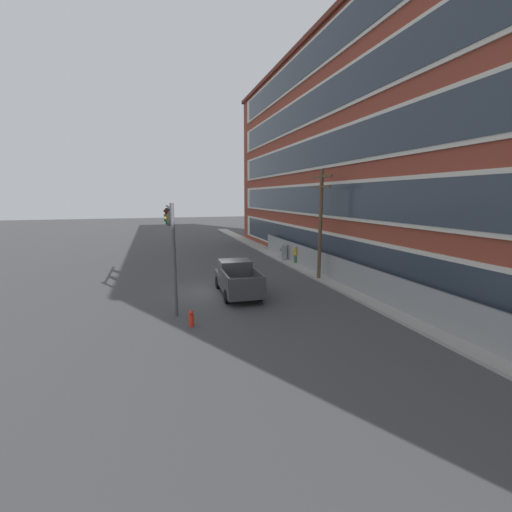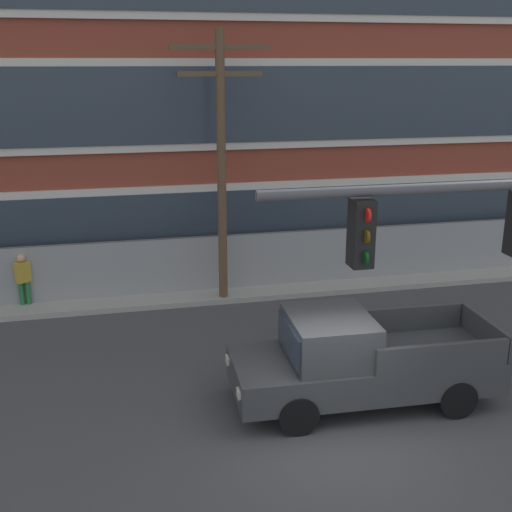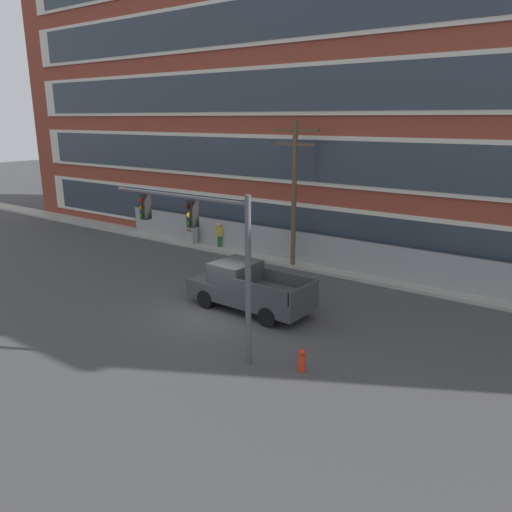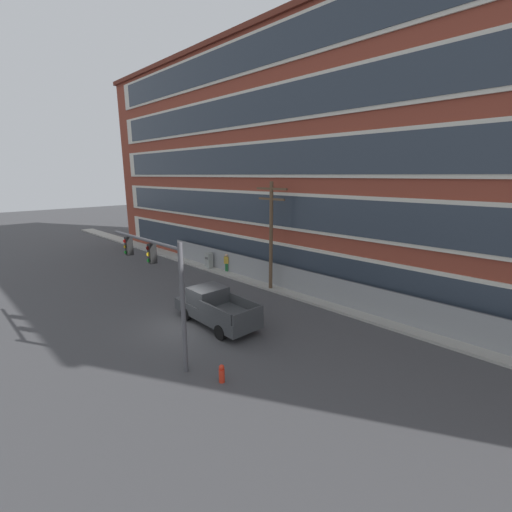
% 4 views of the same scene
% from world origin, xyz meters
% --- Properties ---
extents(ground_plane, '(160.00, 160.00, 0.00)m').
position_xyz_m(ground_plane, '(0.00, 0.00, 0.00)').
color(ground_plane, '#424244').
extents(sidewalk_building_side, '(80.00, 1.64, 0.16)m').
position_xyz_m(sidewalk_building_side, '(0.00, 8.25, 0.08)').
color(sidewalk_building_side, '#9E9B93').
rests_on(sidewalk_building_side, ground).
extents(chain_link_fence, '(35.25, 0.06, 1.88)m').
position_xyz_m(chain_link_fence, '(3.10, 8.42, 0.96)').
color(chain_link_fence, gray).
rests_on(chain_link_fence, ground).
extents(pickup_truck_dark_grey, '(5.66, 2.33, 2.01)m').
position_xyz_m(pickup_truck_dark_grey, '(0.86, 1.21, 0.95)').
color(pickup_truck_dark_grey, '#383A3D').
rests_on(pickup_truck_dark_grey, ground).
extents(utility_pole_near_corner, '(2.76, 0.26, 7.84)m').
position_xyz_m(utility_pole_near_corner, '(-0.88, 7.71, 4.41)').
color(utility_pole_near_corner, brown).
rests_on(utility_pole_near_corner, ground).
extents(pedestrian_near_cabinet, '(0.46, 0.43, 1.69)m').
position_xyz_m(pedestrian_near_cabinet, '(-6.64, 8.32, 0.97)').
color(pedestrian_near_cabinet, '#236B38').
rests_on(pedestrian_near_cabinet, ground).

